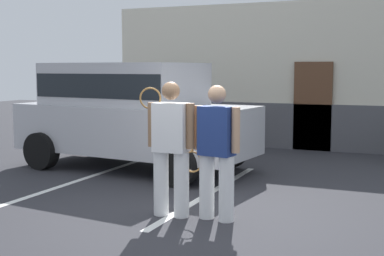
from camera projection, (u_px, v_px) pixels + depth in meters
The scene contains 7 objects.
ground_plane at pixel (188, 219), 6.92m from camera, with size 40.00×40.00×0.00m, color #2D2D33.
parking_stripe_0 at pixel (80, 180), 9.35m from camera, with size 0.12×4.40×0.01m, color silver.
parking_stripe_1 at pixel (210, 193), 8.40m from camera, with size 0.12×4.40×0.01m, color silver.
house_frontage at pixel (299, 80), 12.89m from camera, with size 9.68×0.40×3.54m.
parked_suv at pixel (131, 110), 10.34m from camera, with size 4.79×2.59×2.05m.
tennis_player_man at pixel (171, 147), 6.99m from camera, with size 0.79×0.29×1.78m.
tennis_player_woman at pixel (216, 151), 6.82m from camera, with size 0.89×0.33×1.74m.
Camera 1 is at (2.70, -6.18, 1.95)m, focal length 49.98 mm.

